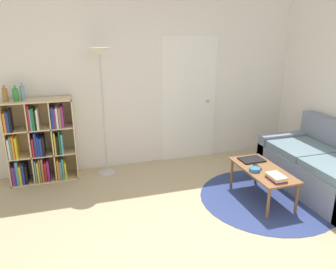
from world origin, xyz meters
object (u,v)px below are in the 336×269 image
object	(u,v)px
bottle_right	(23,93)
couch	(327,169)
bottle_left	(5,95)
bottle_middle	(16,95)
coffee_table	(263,172)
bowl	(255,169)
laptop	(252,160)
bookshelf	(40,143)
floor_lamp	(100,66)

from	to	relation	value
bottle_right	couch	bearing A→B (deg)	-21.40
bottle_left	bottle_middle	xyz separation A→B (m)	(0.13, -0.02, -0.00)
coffee_table	bottle_right	distance (m)	3.29
coffee_table	bowl	distance (m)	0.15
laptop	bottle_right	distance (m)	3.17
coffee_table	bottle_middle	size ratio (longest dim) A/B	4.61
bowl	bottle_right	world-z (taller)	bottle_right
bookshelf	laptop	world-z (taller)	bookshelf
laptop	bottle_middle	xyz separation A→B (m)	(-2.92, 1.10, 0.84)
floor_lamp	bowl	xyz separation A→B (m)	(1.66, -1.37, -1.17)
bottle_left	laptop	bearing A→B (deg)	-20.27
bookshelf	floor_lamp	world-z (taller)	floor_lamp
coffee_table	bottle_right	bearing A→B (deg)	153.17
coffee_table	bottle_middle	world-z (taller)	bottle_middle
laptop	bottle_left	distance (m)	3.36
coffee_table	bowl	size ratio (longest dim) A/B	6.86
bottle_left	bottle_middle	size ratio (longest dim) A/B	1.04
laptop	bottle_right	bearing A→B (deg)	158.16
floor_lamp	bottle_middle	xyz separation A→B (m)	(-1.11, 0.04, -0.33)
couch	coffee_table	size ratio (longest dim) A/B	1.80
bottle_right	coffee_table	bearing A→B (deg)	-26.83
coffee_table	bottle_left	world-z (taller)	bottle_left
bookshelf	bowl	world-z (taller)	bookshelf
coffee_table	bowl	bearing A→B (deg)	-170.03
coffee_table	laptop	xyz separation A→B (m)	(0.01, 0.29, 0.06)
laptop	bowl	distance (m)	0.35
bottle_middle	bottle_left	bearing A→B (deg)	169.96
couch	bookshelf	bearing A→B (deg)	158.08
coffee_table	bottle_right	world-z (taller)	bottle_right
bookshelf	bottle_left	distance (m)	0.79
bottle_right	bottle_left	bearing A→B (deg)	-176.99
bookshelf	bottle_left	size ratio (longest dim) A/B	5.41
bookshelf	floor_lamp	bearing A→B (deg)	-4.07
bowl	bottle_left	distance (m)	3.34
bottle_left	bottle_right	distance (m)	0.21
bowl	bottle_left	size ratio (longest dim) A/B	0.65
floor_lamp	bottle_middle	bearing A→B (deg)	177.77
couch	bottle_left	distance (m)	4.36
bookshelf	bottle_middle	size ratio (longest dim) A/B	5.64
floor_lamp	coffee_table	bearing A→B (deg)	-36.99
floor_lamp	coffee_table	size ratio (longest dim) A/B	1.93
floor_lamp	bottle_right	size ratio (longest dim) A/B	7.89
bookshelf	couch	distance (m)	3.94
couch	coffee_table	distance (m)	0.95
laptop	bookshelf	bearing A→B (deg)	157.45
couch	bottle_middle	size ratio (longest dim) A/B	8.31
coffee_table	bottle_left	xyz separation A→B (m)	(-3.03, 1.42, 0.90)
coffee_table	bottle_middle	bearing A→B (deg)	154.37
floor_lamp	coffee_table	distance (m)	2.56
bottle_left	bottle_right	world-z (taller)	bottle_right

